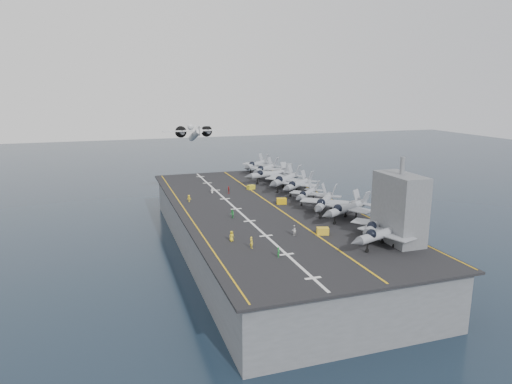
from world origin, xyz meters
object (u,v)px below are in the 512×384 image
object	(u,v)px
fighter_jet_0	(383,233)
transport_plane	(195,134)
island_superstructure	(400,200)
tow_cart_a	(323,231)

from	to	relation	value
fighter_jet_0	transport_plane	distance (m)	86.24
island_superstructure	tow_cart_a	world-z (taller)	island_superstructure
fighter_jet_0	tow_cart_a	bearing A→B (deg)	124.83
island_superstructure	fighter_jet_0	world-z (taller)	island_superstructure
transport_plane	fighter_jet_0	bearing A→B (deg)	-79.54
island_superstructure	tow_cart_a	size ratio (longest dim) A/B	5.99
island_superstructure	fighter_jet_0	size ratio (longest dim) A/B	0.88
island_superstructure	transport_plane	size ratio (longest dim) A/B	0.70
transport_plane	island_superstructure	bearing A→B (deg)	-76.51
tow_cart_a	fighter_jet_0	bearing A→B (deg)	-55.17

